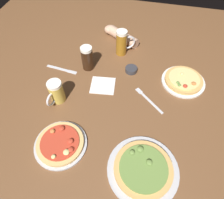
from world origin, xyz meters
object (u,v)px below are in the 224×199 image
at_px(pizza_plate_far, 183,80).
at_px(beer_mug_dark, 56,92).
at_px(diner_arm, 119,35).
at_px(pizza_plate_side, 143,169).
at_px(fork_left, 148,100).
at_px(pizza_plate_near, 61,143).
at_px(napkin_folded, 103,85).
at_px(knife_right, 62,69).
at_px(beer_mug_amber, 87,58).
at_px(ramekin_sauce, 131,70).
at_px(beer_mug_pale, 122,43).

bearing_deg(pizza_plate_far, beer_mug_dark, -156.91).
bearing_deg(diner_arm, pizza_plate_side, -72.10).
height_order(pizza_plate_far, fork_left, pizza_plate_far).
bearing_deg(pizza_plate_near, napkin_folded, 76.21).
height_order(pizza_plate_near, pizza_plate_side, same).
bearing_deg(knife_right, beer_mug_dark, -72.54).
distance_m(pizza_plate_far, beer_mug_amber, 0.62).
height_order(pizza_plate_near, beer_mug_amber, beer_mug_amber).
relative_size(pizza_plate_far, diner_arm, 0.94).
relative_size(ramekin_sauce, fork_left, 0.43).
distance_m(napkin_folded, diner_arm, 0.48).
bearing_deg(knife_right, ramekin_sauce, 11.07).
bearing_deg(beer_mug_amber, beer_mug_pale, 45.21).
height_order(ramekin_sauce, fork_left, ramekin_sauce).
distance_m(pizza_plate_side, beer_mug_pale, 0.83).
distance_m(pizza_plate_near, diner_arm, 0.91).
xyz_separation_m(pizza_plate_side, beer_mug_amber, (-0.44, 0.59, 0.06)).
bearing_deg(beer_mug_dark, knife_right, 107.46).
bearing_deg(beer_mug_amber, pizza_plate_near, -86.81).
relative_size(beer_mug_amber, diner_arm, 0.57).
bearing_deg(pizza_plate_far, pizza_plate_near, -136.07).
height_order(pizza_plate_near, knife_right, pizza_plate_near).
relative_size(pizza_plate_side, napkin_folded, 2.26).
height_order(beer_mug_amber, ramekin_sauce, beer_mug_amber).
bearing_deg(ramekin_sauce, beer_mug_amber, -175.04).
xyz_separation_m(beer_mug_dark, fork_left, (0.51, 0.11, -0.07)).
height_order(pizza_plate_far, beer_mug_pale, beer_mug_pale).
bearing_deg(beer_mug_pale, beer_mug_dark, -119.56).
xyz_separation_m(pizza_plate_far, diner_arm, (-0.48, 0.34, 0.02)).
bearing_deg(pizza_plate_side, diner_arm, 107.90).
xyz_separation_m(pizza_plate_near, napkin_folded, (0.10, 0.42, -0.01)).
bearing_deg(fork_left, ramekin_sauce, 123.28).
bearing_deg(beer_mug_amber, ramekin_sauce, 4.96).
xyz_separation_m(pizza_plate_near, diner_arm, (0.11, 0.91, 0.02)).
xyz_separation_m(pizza_plate_near, pizza_plate_far, (0.58, 0.56, -0.00)).
bearing_deg(pizza_plate_side, ramekin_sauce, 104.39).
relative_size(beer_mug_pale, fork_left, 0.97).
relative_size(beer_mug_dark, knife_right, 0.64).
bearing_deg(fork_left, beer_mug_dark, -167.46).
distance_m(pizza_plate_near, ramekin_sauce, 0.64).
distance_m(pizza_plate_near, knife_right, 0.53).
height_order(pizza_plate_side, knife_right, pizza_plate_side).
bearing_deg(ramekin_sauce, napkin_folded, -132.47).
height_order(pizza_plate_side, diner_arm, diner_arm).
distance_m(beer_mug_amber, beer_mug_pale, 0.27).
xyz_separation_m(ramekin_sauce, knife_right, (-0.45, -0.09, -0.01)).
xyz_separation_m(beer_mug_amber, knife_right, (-0.16, -0.06, -0.08)).
bearing_deg(pizza_plate_side, napkin_folded, 124.05).
bearing_deg(beer_mug_amber, knife_right, -158.93).
bearing_deg(ramekin_sauce, knife_right, -168.93).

